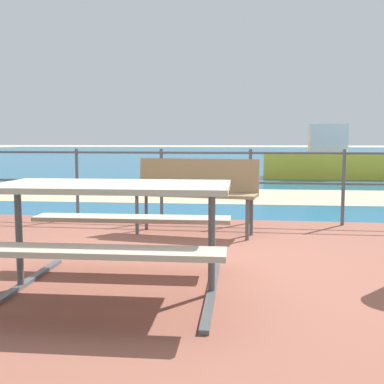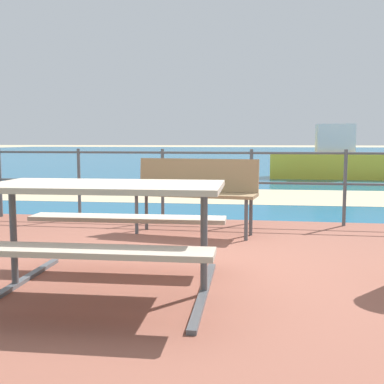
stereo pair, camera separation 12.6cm
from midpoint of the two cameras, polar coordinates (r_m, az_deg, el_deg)
The scene contains 8 objects.
ground_plane at distance 4.16m, azimuth -2.90°, elevation -9.80°, with size 240.00×240.00×0.00m, color tan.
patio_paving at distance 4.15m, azimuth -2.91°, elevation -9.40°, with size 6.40×5.20×0.06m, color brown.
sea_water at distance 43.95m, azimuth 6.86°, elevation 4.56°, with size 90.00×90.00×0.01m, color #145B84.
beach_strip at distance 9.96m, azimuth 3.46°, elevation -0.45°, with size 54.00×2.72×0.01m, color tan.
picnic_table at distance 3.45m, azimuth -10.40°, elevation -2.09°, with size 1.70×1.52×0.78m.
park_bench at distance 5.56m, azimuth -0.22°, elevation 0.56°, with size 1.49×0.60×0.87m.
railing_fence at distance 6.34m, azimuth 1.02°, elevation 1.87°, with size 5.94×0.04×0.97m.
boat_near at distance 15.22m, azimuth 16.91°, elevation 3.54°, with size 4.98×1.41×1.62m.
Camera 1 is at (0.69, -3.94, 1.14)m, focal length 44.95 mm.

